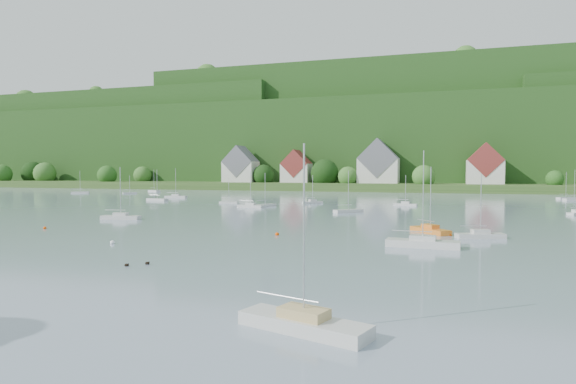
{
  "coord_description": "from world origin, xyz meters",
  "views": [
    {
      "loc": [
        29.71,
        -12.95,
        8.0
      ],
      "look_at": [
        2.05,
        75.0,
        4.0
      ],
      "focal_mm": 30.65,
      "sensor_mm": 36.0,
      "label": 1
    }
  ],
  "objects_px": {
    "near_sailboat_6": "(121,217)",
    "near_sailboat_4": "(423,243)",
    "near_sailboat_5": "(430,230)",
    "near_sailboat_2": "(304,322)",
    "near_sailboat_3": "(480,235)"
  },
  "relations": [
    {
      "from": "near_sailboat_4",
      "to": "near_sailboat_2",
      "type": "bearing_deg",
      "value": -95.46
    },
    {
      "from": "near_sailboat_4",
      "to": "near_sailboat_5",
      "type": "xyz_separation_m",
      "value": [
        0.48,
        12.4,
        -0.05
      ]
    },
    {
      "from": "near_sailboat_4",
      "to": "near_sailboat_6",
      "type": "bearing_deg",
      "value": 165.52
    },
    {
      "from": "near_sailboat_5",
      "to": "near_sailboat_6",
      "type": "distance_m",
      "value": 49.15
    },
    {
      "from": "near_sailboat_3",
      "to": "near_sailboat_5",
      "type": "bearing_deg",
      "value": 131.31
    },
    {
      "from": "near_sailboat_5",
      "to": "near_sailboat_6",
      "type": "xyz_separation_m",
      "value": [
        -49.05,
        3.25,
        0.0
      ]
    },
    {
      "from": "near_sailboat_6",
      "to": "near_sailboat_4",
      "type": "bearing_deg",
      "value": -28.8
    },
    {
      "from": "near_sailboat_4",
      "to": "near_sailboat_6",
      "type": "xyz_separation_m",
      "value": [
        -48.57,
        15.66,
        -0.05
      ]
    },
    {
      "from": "near_sailboat_2",
      "to": "near_sailboat_6",
      "type": "bearing_deg",
      "value": 151.54
    },
    {
      "from": "near_sailboat_2",
      "to": "near_sailboat_4",
      "type": "distance_m",
      "value": 30.02
    },
    {
      "from": "near_sailboat_3",
      "to": "near_sailboat_4",
      "type": "bearing_deg",
      "value": -143.85
    },
    {
      "from": "near_sailboat_4",
      "to": "near_sailboat_5",
      "type": "distance_m",
      "value": 12.41
    },
    {
      "from": "near_sailboat_5",
      "to": "near_sailboat_6",
      "type": "height_order",
      "value": "near_sailboat_6"
    },
    {
      "from": "near_sailboat_2",
      "to": "near_sailboat_4",
      "type": "relative_size",
      "value": 0.92
    },
    {
      "from": "near_sailboat_3",
      "to": "near_sailboat_4",
      "type": "xyz_separation_m",
      "value": [
        -6.26,
        -9.17,
        0.07
      ]
    }
  ]
}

